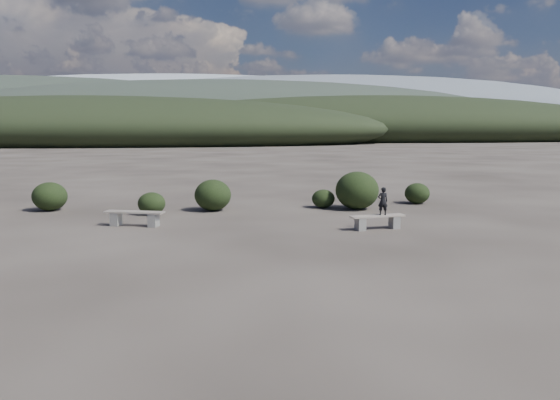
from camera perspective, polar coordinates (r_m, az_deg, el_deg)
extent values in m
plane|color=#2D2723|center=(13.36, 1.96, -6.70)|extent=(1200.00, 1200.00, 0.00)
cube|color=slate|center=(19.19, -16.77, -1.91)|extent=(0.37, 0.45, 0.44)
cube|color=slate|center=(18.64, -13.08, -2.06)|extent=(0.37, 0.45, 0.44)
cube|color=gray|center=(18.86, -14.97, -1.23)|extent=(2.04, 0.93, 0.06)
cube|color=slate|center=(17.73, 8.40, -2.50)|extent=(0.32, 0.40, 0.41)
cube|color=slate|center=(18.28, 11.86, -2.27)|extent=(0.32, 0.40, 0.41)
cube|color=gray|center=(17.96, 10.17, -1.67)|extent=(1.87, 0.72, 0.05)
imported|color=black|center=(17.96, 10.70, -0.12)|extent=(0.34, 0.23, 0.91)
ellipsoid|color=black|center=(21.19, -13.27, -0.35)|extent=(1.03, 1.03, 0.85)
ellipsoid|color=black|center=(21.70, -7.03, 0.51)|extent=(1.44, 1.44, 1.24)
ellipsoid|color=black|center=(22.39, 4.55, 0.14)|extent=(0.94, 0.94, 0.75)
ellipsoid|color=black|center=(22.12, 8.06, 1.00)|extent=(1.74, 1.74, 1.52)
ellipsoid|color=black|center=(24.26, 14.14, 0.68)|extent=(1.07, 1.07, 0.89)
ellipsoid|color=black|center=(23.41, -22.93, 0.35)|extent=(1.34, 1.34, 1.13)
ellipsoid|color=black|center=(105.40, -18.83, 7.00)|extent=(110.00, 40.00, 12.00)
ellipsoid|color=black|center=(128.20, 10.81, 7.54)|extent=(120.00, 44.00, 14.00)
ellipsoid|color=#293329|center=(172.83, -5.43, 8.40)|extent=(190.00, 64.00, 24.00)
ellipsoid|color=#293329|center=(248.99, -26.98, 7.81)|extent=(240.00, 80.00, 32.00)
ellipsoid|color=slate|center=(321.01, 7.04, 8.87)|extent=(340.00, 110.00, 44.00)
ellipsoid|color=#97A0AA|center=(413.88, -10.00, 8.92)|extent=(460.00, 140.00, 56.00)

